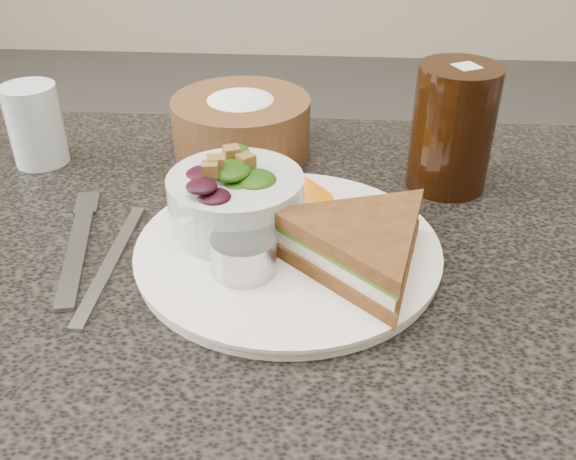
% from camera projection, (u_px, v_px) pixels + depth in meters
% --- Properties ---
extents(dinner_plate, '(0.29, 0.29, 0.01)m').
position_uv_depth(dinner_plate, '(288.00, 250.00, 0.63)').
color(dinner_plate, silver).
rests_on(dinner_plate, dining_table).
extents(sandwich, '(0.26, 0.26, 0.05)m').
position_uv_depth(sandwich, '(361.00, 246.00, 0.58)').
color(sandwich, brown).
rests_on(sandwich, dinner_plate).
extents(salad_bowl, '(0.18, 0.18, 0.08)m').
position_uv_depth(salad_bowl, '(236.00, 193.00, 0.63)').
color(salad_bowl, '#AFBBB4').
rests_on(salad_bowl, dinner_plate).
extents(dressing_ramekin, '(0.06, 0.06, 0.04)m').
position_uv_depth(dressing_ramekin, '(244.00, 255.00, 0.58)').
color(dressing_ramekin, '#A4A5A8').
rests_on(dressing_ramekin, dinner_plate).
extents(orange_wedge, '(0.09, 0.09, 0.03)m').
position_uv_depth(orange_wedge, '(306.00, 188.00, 0.69)').
color(orange_wedge, orange).
rests_on(orange_wedge, dinner_plate).
extents(fork, '(0.06, 0.19, 0.01)m').
position_uv_depth(fork, '(77.00, 250.00, 0.63)').
color(fork, gray).
rests_on(fork, dining_table).
extents(knife, '(0.01, 0.20, 0.00)m').
position_uv_depth(knife, '(111.00, 261.00, 0.62)').
color(knife, '#A3A3A3').
rests_on(knife, dining_table).
extents(bread_basket, '(0.22, 0.22, 0.10)m').
position_uv_depth(bread_basket, '(241.00, 117.00, 0.80)').
color(bread_basket, brown).
rests_on(bread_basket, dining_table).
extents(cola_glass, '(0.12, 0.12, 0.15)m').
position_uv_depth(cola_glass, '(453.00, 123.00, 0.71)').
color(cola_glass, black).
rests_on(cola_glass, dining_table).
extents(water_glass, '(0.08, 0.08, 0.10)m').
position_uv_depth(water_glass, '(35.00, 125.00, 0.78)').
color(water_glass, silver).
rests_on(water_glass, dining_table).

